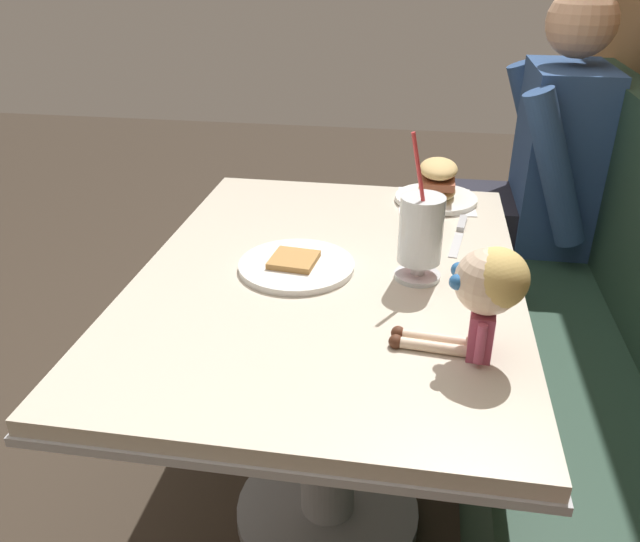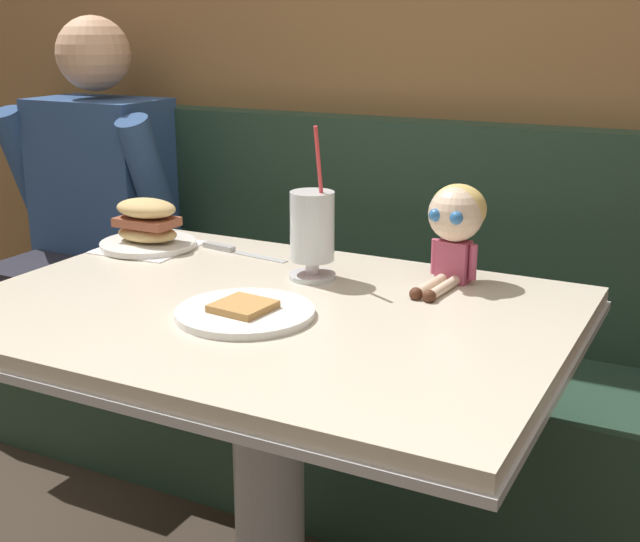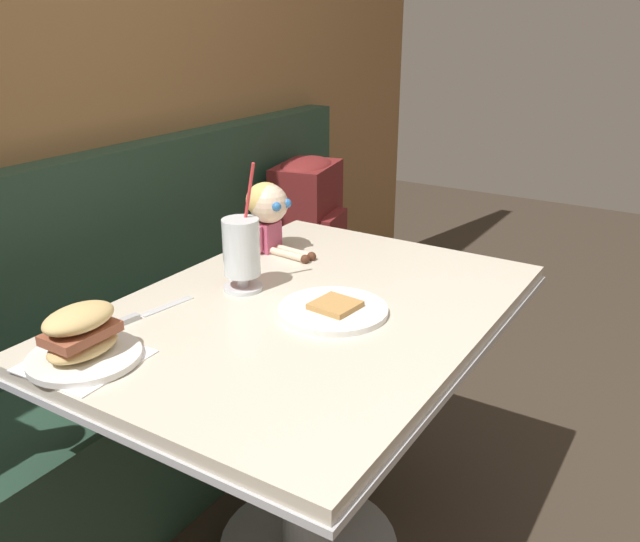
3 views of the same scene
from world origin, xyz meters
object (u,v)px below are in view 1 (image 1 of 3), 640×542
Objects in this scene: sandwich_plate at (437,186)px; butter_knife at (460,229)px; toast_plate at (296,264)px; milkshake_glass at (421,235)px; seated_doll at (487,288)px; diner_patron at (545,155)px.

sandwich_plate is 0.20m from butter_knife.
sandwich_plate is at bearing 146.45° from toast_plate.
milkshake_glass is 1.43× the size of sandwich_plate.
diner_patron is (-1.19, 0.28, -0.13)m from seated_doll.
butter_knife is (-0.27, 0.10, -0.09)m from milkshake_glass.
diner_patron is (-0.92, 0.65, -0.01)m from toast_plate.
butter_knife is at bearing 159.90° from milkshake_glass.
sandwich_plate is at bearing 175.22° from milkshake_glass.
milkshake_glass reaches higher than butter_knife.
butter_knife is at bearing 126.19° from toast_plate.
sandwich_plate is at bearing -174.18° from seated_doll.
milkshake_glass is at bearing -22.95° from diner_patron.
seated_doll reaches higher than toast_plate.
seated_doll is at bearing 54.32° from toast_plate.
toast_plate is 0.47m from seated_doll.
butter_knife is (-0.26, 0.36, -0.00)m from toast_plate.
milkshake_glass reaches higher than toast_plate.
seated_doll is (0.26, 0.11, 0.03)m from milkshake_glass.
milkshake_glass is 0.46m from sandwich_plate.
seated_doll is (0.53, 0.01, 0.12)m from butter_knife.
milkshake_glass is 1.41× the size of seated_doll.
toast_plate is 0.79× the size of milkshake_glass.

